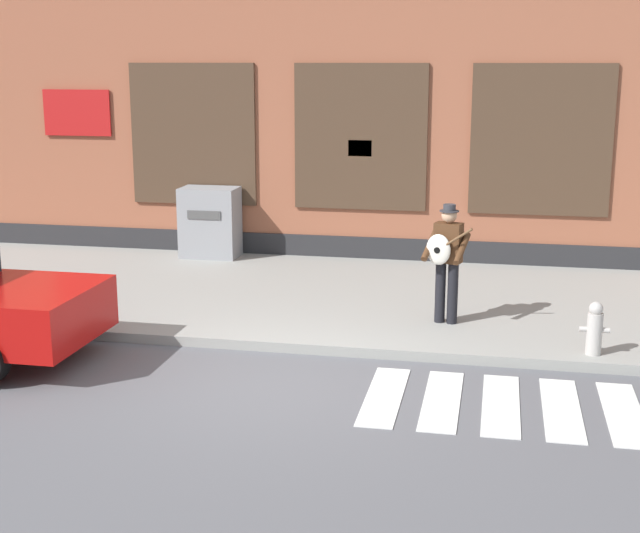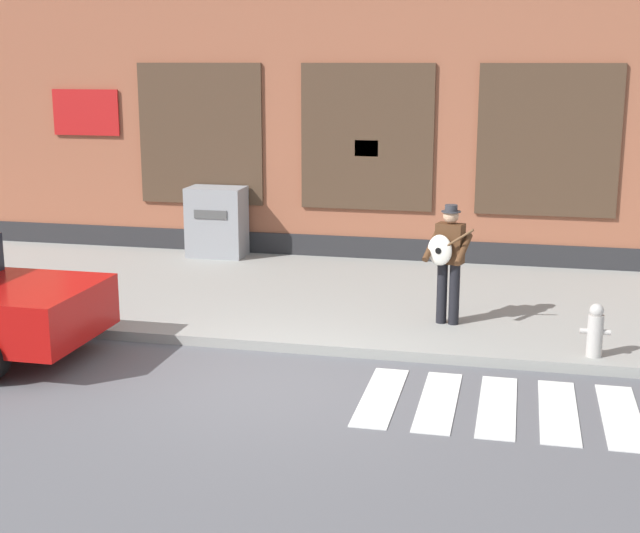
{
  "view_description": "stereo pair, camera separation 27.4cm",
  "coord_description": "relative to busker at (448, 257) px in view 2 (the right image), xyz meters",
  "views": [
    {
      "loc": [
        2.56,
        -9.91,
        3.84
      ],
      "look_at": [
        0.27,
        1.45,
        1.15
      ],
      "focal_mm": 50.0,
      "sensor_mm": 36.0,
      "label": 1
    },
    {
      "loc": [
        2.83,
        -9.85,
        3.84
      ],
      "look_at": [
        0.27,
        1.45,
        1.15
      ],
      "focal_mm": 50.0,
      "sensor_mm": 36.0,
      "label": 2
    }
  ],
  "objects": [
    {
      "name": "crosswalk",
      "position": [
        2.16,
        -2.69,
        -1.12
      ],
      "size": [
        5.78,
        1.9,
        0.01
      ],
      "color": "silver",
      "rests_on": "ground"
    },
    {
      "name": "utility_box",
      "position": [
        -4.71,
        3.6,
        -0.32
      ],
      "size": [
        1.08,
        0.71,
        1.34
      ],
      "color": "gray",
      "rests_on": "sidewalk"
    },
    {
      "name": "sidewalk",
      "position": [
        -1.88,
        1.33,
        -1.06
      ],
      "size": [
        28.0,
        5.43,
        0.14
      ],
      "color": "gray",
      "rests_on": "ground"
    },
    {
      "name": "building_backdrop",
      "position": [
        -1.88,
        6.04,
        2.53
      ],
      "size": [
        28.0,
        4.06,
        7.33
      ],
      "color": "#99563D",
      "rests_on": "ground"
    },
    {
      "name": "ground_plane",
      "position": [
        -1.88,
        -2.54,
        -1.13
      ],
      "size": [
        160.0,
        160.0,
        0.0
      ],
      "primitive_type": "plane",
      "color": "#56565B"
    },
    {
      "name": "busker",
      "position": [
        0.0,
        0.0,
        0.0
      ],
      "size": [
        0.72,
        0.65,
        1.73
      ],
      "color": "black",
      "rests_on": "sidewalk"
    },
    {
      "name": "fire_hydrant",
      "position": [
        1.97,
        -1.04,
        -0.64
      ],
      "size": [
        0.38,
        0.2,
        0.7
      ],
      "color": "#B2ADA8",
      "rests_on": "sidewalk"
    }
  ]
}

